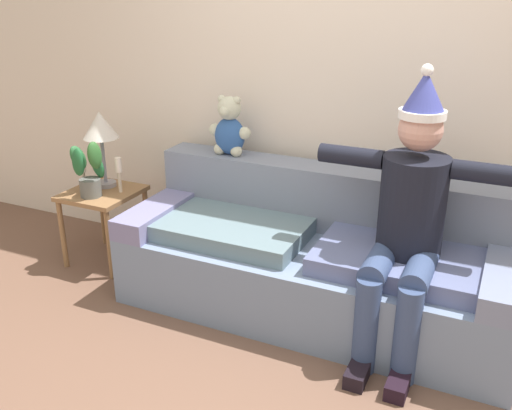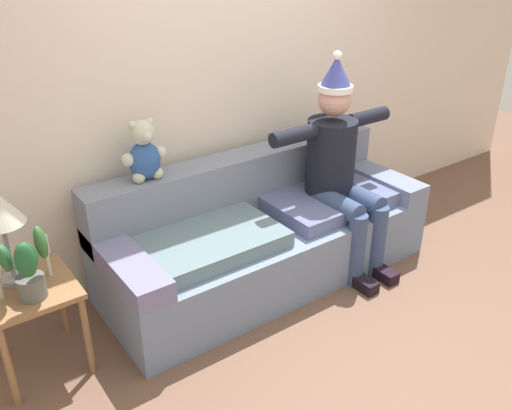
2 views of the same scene
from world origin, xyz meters
The scene contains 9 objects.
back_wall centered at (0.00, 1.55, 1.35)m, with size 7.00×0.10×2.70m, color beige.
couch centered at (0.00, 1.04, 0.32)m, with size 2.27×0.86×0.81m.
person_seated centered at (0.53, 0.88, 0.75)m, with size 1.02×0.77×1.50m.
teddy_bear centered at (-0.70, 1.30, 0.98)m, with size 0.29×0.17×0.38m.
side_table centered at (-1.54, 1.01, 0.43)m, with size 0.46×0.48×0.52m.
table_lamp centered at (-1.58, 1.10, 0.93)m, with size 0.24×0.24×0.52m.
potted_plant centered at (-1.54, 0.90, 0.70)m, with size 0.26×0.24×0.39m.
candle_tall centered at (-1.67, 0.99, 0.67)m, with size 0.04×0.04×0.23m.
candle_short centered at (-1.42, 1.05, 0.68)m, with size 0.04×0.04×0.24m.
Camera 1 is at (0.95, -1.85, 1.87)m, focal length 39.97 mm.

